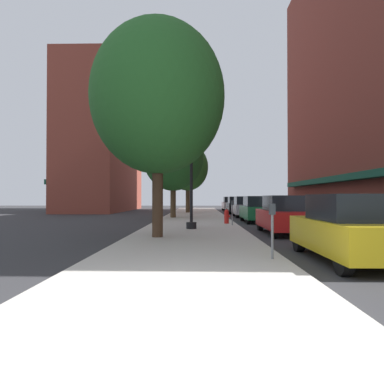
% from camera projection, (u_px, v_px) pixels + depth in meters
% --- Properties ---
extents(ground_plane, '(90.00, 90.00, 0.00)m').
position_uv_depth(ground_plane, '(257.00, 222.00, 22.69)').
color(ground_plane, '#2D2D30').
extents(sidewalk_slab, '(4.80, 50.00, 0.12)m').
position_uv_depth(sidewalk_slab, '(194.00, 220.00, 23.77)').
color(sidewalk_slab, '#B7B2A8').
rests_on(sidewalk_slab, ground).
extents(building_far_background, '(6.80, 18.00, 16.04)m').
position_uv_depth(building_far_background, '(104.00, 143.00, 42.11)').
color(building_far_background, brown).
rests_on(building_far_background, ground).
extents(lamppost, '(0.48, 0.48, 5.90)m').
position_uv_depth(lamppost, '(191.00, 163.00, 16.53)').
color(lamppost, black).
rests_on(lamppost, sidewalk_slab).
extents(fire_hydrant, '(0.33, 0.26, 0.79)m').
position_uv_depth(fire_hydrant, '(227.00, 216.00, 19.80)').
color(fire_hydrant, red).
rests_on(fire_hydrant, sidewalk_slab).
extents(parking_meter_near, '(0.14, 0.09, 1.31)m').
position_uv_depth(parking_meter_near, '(272.00, 224.00, 8.40)').
color(parking_meter_near, slate).
rests_on(parking_meter_near, sidewalk_slab).
extents(parking_meter_far, '(0.14, 0.09, 1.31)m').
position_uv_depth(parking_meter_far, '(232.00, 209.00, 18.54)').
color(parking_meter_far, slate).
rests_on(parking_meter_far, sidewalk_slab).
extents(tree_near, '(4.47, 4.47, 7.08)m').
position_uv_depth(tree_near, '(173.00, 156.00, 25.87)').
color(tree_near, '#4C3823').
rests_on(tree_near, sidewalk_slab).
extents(tree_mid, '(4.97, 4.97, 8.05)m').
position_uv_depth(tree_mid, '(158.00, 97.00, 13.15)').
color(tree_mid, '#422D1E').
rests_on(tree_mid, sidewalk_slab).
extents(tree_far, '(3.99, 3.99, 6.71)m').
position_uv_depth(tree_far, '(188.00, 167.00, 34.50)').
color(tree_far, '#4C3823').
rests_on(tree_far, sidewalk_slab).
extents(car_yellow, '(1.80, 4.30, 1.66)m').
position_uv_depth(car_yellow, '(349.00, 229.00, 8.67)').
color(car_yellow, black).
rests_on(car_yellow, ground).
extents(car_red, '(1.80, 4.30, 1.66)m').
position_uv_depth(car_red, '(285.00, 215.00, 15.23)').
color(car_red, black).
rests_on(car_red, ground).
extents(car_green, '(1.80, 4.30, 1.66)m').
position_uv_depth(car_green, '(257.00, 210.00, 22.32)').
color(car_green, black).
rests_on(car_green, ground).
extents(car_silver, '(1.80, 4.30, 1.66)m').
position_uv_depth(car_silver, '(245.00, 207.00, 28.46)').
color(car_silver, black).
rests_on(car_silver, ground).
extents(car_black, '(1.80, 4.30, 1.66)m').
position_uv_depth(car_black, '(237.00, 205.00, 34.74)').
color(car_black, black).
rests_on(car_black, ground).
extents(car_white, '(1.80, 4.30, 1.66)m').
position_uv_depth(car_white, '(230.00, 204.00, 41.59)').
color(car_white, black).
rests_on(car_white, ground).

